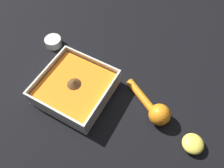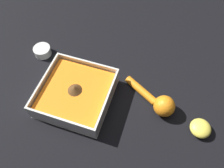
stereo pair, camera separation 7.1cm
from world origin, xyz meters
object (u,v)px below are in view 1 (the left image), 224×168
at_px(square_dish, 75,88).
at_px(lemon_half, 193,145).
at_px(lemon_squeezer, 155,110).
at_px(spice_bowl, 53,42).

xyz_separation_m(square_dish, lemon_half, (-0.39, -0.01, -0.01)).
distance_m(square_dish, lemon_half, 0.39).
bearing_deg(lemon_squeezer, spice_bowl, -161.52).
xyz_separation_m(spice_bowl, lemon_half, (-0.59, 0.13, 0.00)).
relative_size(square_dish, lemon_half, 3.52).
height_order(square_dish, spice_bowl, square_dish).
relative_size(square_dish, lemon_squeezer, 1.24).
distance_m(lemon_squeezer, lemon_half, 0.14).
xyz_separation_m(square_dish, lemon_squeezer, (-0.26, -0.05, 0.00)).
bearing_deg(lemon_half, spice_bowl, -12.12).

